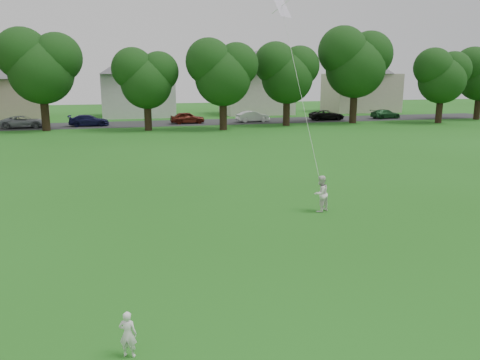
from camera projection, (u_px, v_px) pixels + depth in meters
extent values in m
plane|color=#1E5A14|center=(236.00, 285.00, 12.01)|extent=(160.00, 160.00, 0.00)
cube|color=#2D2D30|center=(143.00, 124.00, 51.66)|extent=(90.00, 7.00, 0.01)
imported|color=white|center=(128.00, 334.00, 8.87)|extent=(0.40, 0.33, 0.94)
imported|color=white|center=(321.00, 194.00, 18.35)|extent=(0.88, 0.82, 1.45)
plane|color=white|center=(281.00, 6.00, 19.36)|extent=(1.13, 1.03, 0.90)
cylinder|color=white|center=(301.00, 93.00, 18.82)|extent=(0.01, 0.01, 7.66)
cylinder|color=black|center=(45.00, 111.00, 44.89)|extent=(0.76, 0.76, 3.74)
cylinder|color=black|center=(148.00, 115.00, 45.23)|extent=(0.70, 0.70, 3.04)
cylinder|color=black|center=(223.00, 112.00, 45.69)|extent=(0.73, 0.73, 3.39)
cylinder|color=black|center=(286.00, 110.00, 49.62)|extent=(0.73, 0.73, 3.36)
cylinder|color=black|center=(353.00, 105.00, 52.14)|extent=(0.79, 0.79, 4.07)
cylinder|color=black|center=(439.00, 109.00, 52.35)|extent=(0.71, 0.71, 3.19)
cylinder|color=black|center=(478.00, 106.00, 56.46)|extent=(0.72, 0.72, 3.32)
imported|color=gray|center=(24.00, 122.00, 47.62)|extent=(4.45, 2.21, 1.21)
imported|color=#12133A|center=(89.00, 120.00, 49.19)|extent=(4.11, 1.67, 1.19)
imported|color=#5B1C12|center=(187.00, 118.00, 51.75)|extent=(3.81, 1.60, 1.29)
imported|color=silver|center=(253.00, 116.00, 53.62)|extent=(3.84, 1.58, 1.24)
imported|color=black|center=(327.00, 115.00, 55.91)|extent=(4.32, 2.25, 1.16)
imported|color=#184A21|center=(385.00, 114.00, 57.86)|extent=(3.97, 1.95, 1.11)
cube|color=tan|center=(3.00, 99.00, 56.62)|extent=(9.31, 7.36, 4.85)
cube|color=silver|center=(138.00, 95.00, 60.50)|extent=(8.92, 7.58, 5.41)
pyramid|color=#514F54|center=(136.00, 50.00, 59.26)|extent=(12.87, 12.87, 2.97)
cube|color=beige|center=(256.00, 94.00, 64.44)|extent=(9.04, 7.03, 5.50)
pyramid|color=#514F54|center=(256.00, 50.00, 63.17)|extent=(13.03, 13.03, 3.02)
cube|color=#BBAD9B|center=(361.00, 93.00, 68.39)|extent=(9.89, 6.45, 5.45)
pyramid|color=#514F54|center=(363.00, 52.00, 67.14)|extent=(14.26, 14.26, 3.00)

